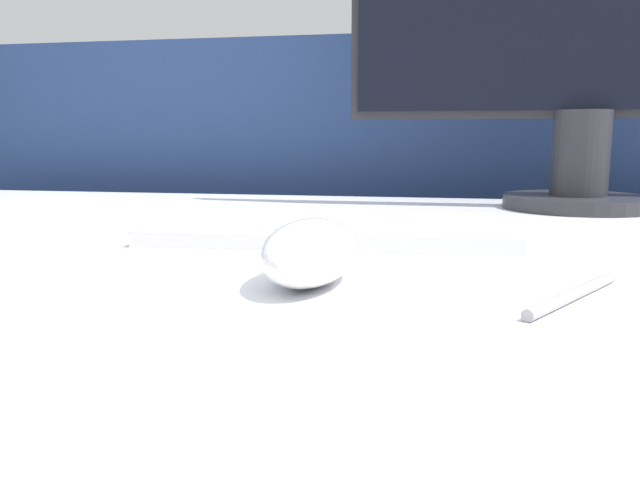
# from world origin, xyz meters

# --- Properties ---
(partition_panel) EXTENTS (5.00, 0.03, 1.06)m
(partition_panel) POSITION_xyz_m (0.00, 0.71, 0.53)
(partition_panel) COLOR navy
(partition_panel) RESTS_ON ground_plane
(computer_mouse_near) EXTENTS (0.07, 0.13, 0.05)m
(computer_mouse_near) POSITION_xyz_m (-0.04, -0.10, 0.78)
(computer_mouse_near) COLOR white
(computer_mouse_near) RESTS_ON desk
(keyboard) EXTENTS (0.38, 0.16, 0.02)m
(keyboard) POSITION_xyz_m (-0.06, 0.09, 0.77)
(keyboard) COLOR silver
(keyboard) RESTS_ON desk
(monitor) EXTENTS (0.69, 0.22, 0.51)m
(monitor) POSITION_xyz_m (0.26, 0.45, 1.03)
(monitor) COLOR #28282D
(monitor) RESTS_ON desk
(pen) EXTENTS (0.08, 0.12, 0.01)m
(pen) POSITION_xyz_m (0.14, -0.11, 0.76)
(pen) COLOR #99999E
(pen) RESTS_ON desk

